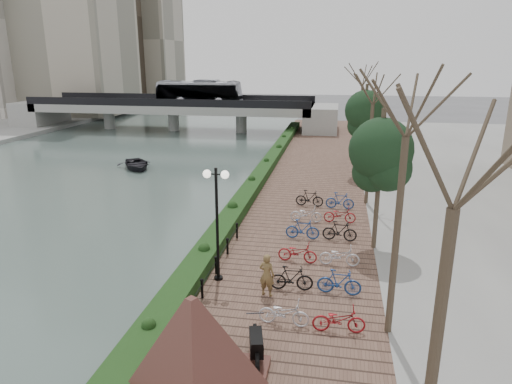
% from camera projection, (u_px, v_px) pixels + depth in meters
% --- Properties ---
extents(ground, '(220.00, 220.00, 0.00)m').
position_uv_depth(ground, '(134.00, 354.00, 14.53)').
color(ground, '#59595B').
rests_on(ground, ground).
extents(river_water, '(30.00, 130.00, 0.02)m').
position_uv_depth(river_water, '(96.00, 164.00, 40.68)').
color(river_water, '#475953').
rests_on(river_water, ground).
extents(promenade, '(8.00, 75.00, 0.50)m').
position_uv_depth(promenade, '(303.00, 196.00, 30.31)').
color(promenade, brown).
rests_on(promenade, ground).
extents(hedge, '(1.10, 56.00, 0.60)m').
position_uv_depth(hedge, '(259.00, 177.00, 33.09)').
color(hedge, '#1B3814').
rests_on(hedge, promenade).
extents(chain_fence, '(0.10, 14.10, 0.70)m').
position_uv_depth(chain_fence, '(194.00, 303.00, 15.94)').
color(chain_fence, black).
rests_on(chain_fence, promenade).
extents(granite_monument, '(4.89, 4.89, 2.89)m').
position_uv_depth(granite_monument, '(193.00, 348.00, 11.64)').
color(granite_monument, '#46271E').
rests_on(granite_monument, promenade).
extents(lamppost, '(1.02, 0.32, 4.62)m').
position_uv_depth(lamppost, '(217.00, 200.00, 17.49)').
color(lamppost, black).
rests_on(lamppost, promenade).
extents(motorcycle, '(0.91, 1.81, 1.09)m').
position_uv_depth(motorcycle, '(256.00, 342.00, 13.44)').
color(motorcycle, black).
rests_on(motorcycle, promenade).
extents(pedestrian, '(0.69, 0.54, 1.67)m').
position_uv_depth(pedestrian, '(267.00, 275.00, 16.94)').
color(pedestrian, brown).
rests_on(pedestrian, promenade).
extents(bicycle_parking, '(2.40, 14.69, 1.00)m').
position_uv_depth(bicycle_parking, '(320.00, 242.00, 20.90)').
color(bicycle_parking, silver).
rests_on(bicycle_parking, promenade).
extents(street_trees, '(3.20, 37.12, 6.80)m').
position_uv_depth(street_trees, '(373.00, 164.00, 24.11)').
color(street_trees, '#3C3023').
rests_on(street_trees, promenade).
extents(bridge, '(36.00, 10.77, 6.50)m').
position_uv_depth(bridge, '(178.00, 105.00, 58.49)').
color(bridge, gray).
rests_on(bridge, ground).
extents(boat, '(4.63, 4.92, 0.83)m').
position_uv_depth(boat, '(136.00, 164.00, 38.74)').
color(boat, black).
rests_on(boat, river_water).
extents(far_buildings, '(35.00, 38.00, 38.00)m').
position_uv_depth(far_buildings, '(65.00, 16.00, 79.30)').
color(far_buildings, '#A99F8D').
rests_on(far_buildings, far_bank).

